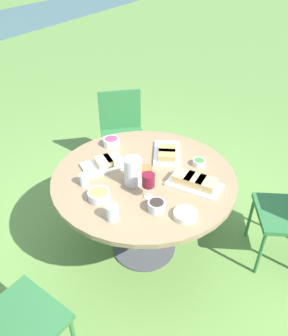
{
  "coord_description": "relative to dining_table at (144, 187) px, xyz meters",
  "views": [
    {
      "loc": [
        -1.68,
        -0.87,
        2.14
      ],
      "look_at": [
        0.0,
        0.0,
        0.82
      ],
      "focal_mm": 35.0,
      "sensor_mm": 36.0,
      "label": 1
    }
  ],
  "objects": [
    {
      "name": "dining_table",
      "position": [
        0.0,
        0.0,
        0.0
      ],
      "size": [
        1.32,
        1.32,
        0.76
      ],
      "color": "#4C4C51",
      "rests_on": "ground_plane"
    },
    {
      "name": "cup_water_near",
      "position": [
        -0.29,
        0.31,
        0.15
      ],
      "size": [
        0.06,
        0.06,
        0.09
      ],
      "color": "silver",
      "rests_on": "dining_table"
    },
    {
      "name": "bowl_roasted_veg",
      "position": [
        0.02,
        -0.0,
        0.14
      ],
      "size": [
        0.1,
        0.1,
        0.05
      ],
      "color": "#B74733",
      "rests_on": "dining_table"
    },
    {
      "name": "platter_charcuterie",
      "position": [
        0.31,
        -0.04,
        0.13
      ],
      "size": [
        0.4,
        0.32,
        0.06
      ],
      "color": "white",
      "rests_on": "dining_table"
    },
    {
      "name": "chair_near_left",
      "position": [
        -1.22,
        0.19,
        -0.12
      ],
      "size": [
        0.48,
        0.5,
        0.89
      ],
      "color": "#2D6B38",
      "rests_on": "ground_plane"
    },
    {
      "name": "ground_plane",
      "position": [
        0.0,
        0.0,
        -0.65
      ],
      "size": [
        40.0,
        40.0,
        0.0
      ],
      "primitive_type": "plane",
      "color": "#668E42"
    },
    {
      "name": "water_pitcher",
      "position": [
        -0.12,
        0.02,
        0.21
      ],
      "size": [
        0.13,
        0.12,
        0.2
      ],
      "color": "silver",
      "rests_on": "dining_table"
    },
    {
      "name": "bowl_salad",
      "position": [
        0.3,
        -0.31,
        0.13
      ],
      "size": [
        0.09,
        0.09,
        0.04
      ],
      "color": "silver",
      "rests_on": "dining_table"
    },
    {
      "name": "chair_far_back",
      "position": [
        0.92,
        0.73,
        -0.12
      ],
      "size": [
        0.6,
        0.61,
        0.89
      ],
      "color": "#2D6B38",
      "rests_on": "ground_plane"
    },
    {
      "name": "platter_bread_main",
      "position": [
        -0.03,
        0.3,
        0.14
      ],
      "size": [
        0.37,
        0.34,
        0.07
      ],
      "color": "white",
      "rests_on": "dining_table"
    },
    {
      "name": "wine_glass",
      "position": [
        -0.21,
        -0.14,
        0.24
      ],
      "size": [
        0.08,
        0.08,
        0.18
      ],
      "color": "silver",
      "rests_on": "dining_table"
    },
    {
      "name": "bowl_olives",
      "position": [
        -0.29,
        -0.24,
        0.14
      ],
      "size": [
        0.11,
        0.11,
        0.06
      ],
      "color": "silver",
      "rests_on": "dining_table"
    },
    {
      "name": "bowl_dip_cream",
      "position": [
        -0.27,
        -0.42,
        0.13
      ],
      "size": [
        0.15,
        0.15,
        0.04
      ],
      "color": "beige",
      "rests_on": "dining_table"
    },
    {
      "name": "bowl_fries",
      "position": [
        -0.37,
        0.14,
        0.14
      ],
      "size": [
        0.14,
        0.14,
        0.06
      ],
      "color": "silver",
      "rests_on": "dining_table"
    },
    {
      "name": "cup_water_far",
      "position": [
        -0.49,
        -0.04,
        0.16
      ],
      "size": [
        0.07,
        0.07,
        0.1
      ],
      "color": "silver",
      "rests_on": "dining_table"
    },
    {
      "name": "platter_sandwich_side",
      "position": [
        0.04,
        -0.37,
        0.14
      ],
      "size": [
        0.2,
        0.37,
        0.08
      ],
      "color": "white",
      "rests_on": "dining_table"
    },
    {
      "name": "bowl_dip_red",
      "position": [
        0.24,
        0.42,
        0.15
      ],
      "size": [
        0.13,
        0.13,
        0.07
      ],
      "color": "white",
      "rests_on": "dining_table"
    }
  ]
}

